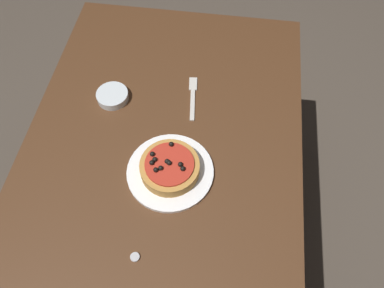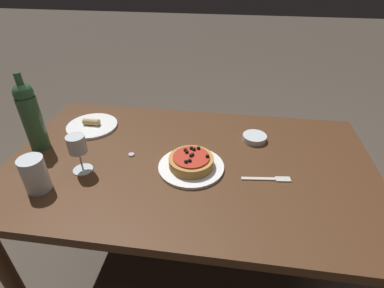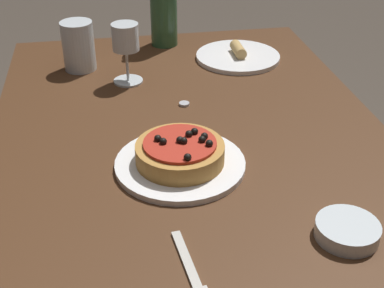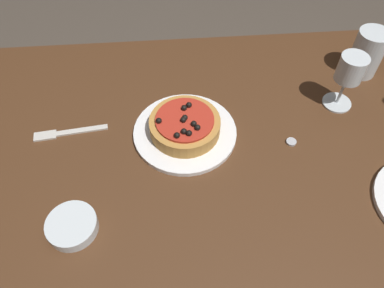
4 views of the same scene
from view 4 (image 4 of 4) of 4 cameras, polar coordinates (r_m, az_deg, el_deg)
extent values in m
plane|color=#4C4238|center=(1.53, -0.03, -17.50)|extent=(14.00, 14.00, 0.00)
cube|color=#4C2D19|center=(0.89, -0.04, -1.13)|extent=(1.42, 0.83, 0.03)
cylinder|color=#4C2D19|center=(1.53, -26.26, -0.23)|extent=(0.06, 0.06, 0.70)
cylinder|color=#4C2D19|center=(1.56, 23.23, 2.84)|extent=(0.06, 0.06, 0.70)
cylinder|color=white|center=(0.90, -1.07, 1.79)|extent=(0.25, 0.25, 0.01)
cylinder|color=#BC843D|center=(0.88, -1.10, 2.81)|extent=(0.17, 0.17, 0.04)
cylinder|color=#B72D1E|center=(0.87, -1.12, 3.73)|extent=(0.14, 0.14, 0.01)
sphere|color=black|center=(0.86, -1.34, 3.70)|extent=(0.01, 0.01, 0.01)
sphere|color=black|center=(0.84, 0.84, 2.53)|extent=(0.01, 0.01, 0.01)
sphere|color=black|center=(0.83, -2.31, 1.33)|extent=(0.01, 0.01, 0.01)
sphere|color=black|center=(0.85, 0.27, 3.12)|extent=(0.01, 0.01, 0.01)
sphere|color=black|center=(0.89, -0.37, 5.98)|extent=(0.01, 0.01, 0.01)
sphere|color=black|center=(0.83, -1.25, 1.94)|extent=(0.01, 0.01, 0.01)
sphere|color=black|center=(0.86, -5.08, 3.56)|extent=(0.01, 0.01, 0.01)
sphere|color=black|center=(0.88, -1.21, 5.53)|extent=(0.01, 0.01, 0.01)
sphere|color=black|center=(0.86, -1.10, 4.04)|extent=(0.01, 0.01, 0.01)
sphere|color=black|center=(0.83, -0.46, 1.66)|extent=(0.01, 0.01, 0.01)
cylinder|color=silver|center=(1.04, 21.16, 5.89)|extent=(0.07, 0.07, 0.00)
cylinder|color=silver|center=(1.01, 21.85, 7.54)|extent=(0.01, 0.01, 0.08)
cylinder|color=silver|center=(0.97, 23.12, 10.57)|extent=(0.07, 0.07, 0.06)
cylinder|color=silver|center=(1.13, 25.13, 12.46)|extent=(0.08, 0.08, 0.13)
cylinder|color=silver|center=(0.80, -17.81, -11.79)|extent=(0.10, 0.10, 0.03)
cube|color=beige|center=(0.95, -16.38, 2.00)|extent=(0.12, 0.03, 0.00)
cube|color=beige|center=(0.96, -21.47, 1.17)|extent=(0.06, 0.03, 0.00)
cylinder|color=#B7B7BC|center=(0.92, 14.89, 0.31)|extent=(0.02, 0.02, 0.01)
camera|label=1|loc=(0.91, 60.13, 55.06)|focal=35.00mm
camera|label=2|loc=(1.46, -13.86, 51.34)|focal=28.00mm
camera|label=3|loc=(1.07, -60.25, 22.87)|focal=50.00mm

